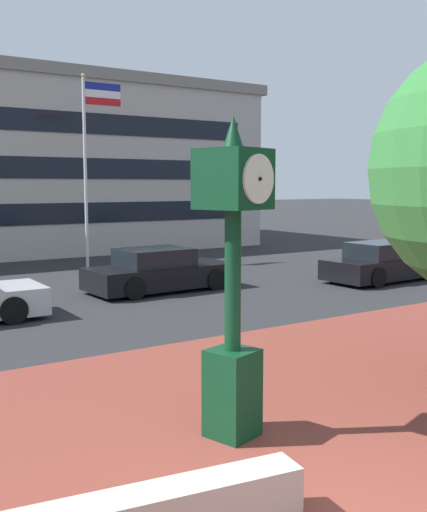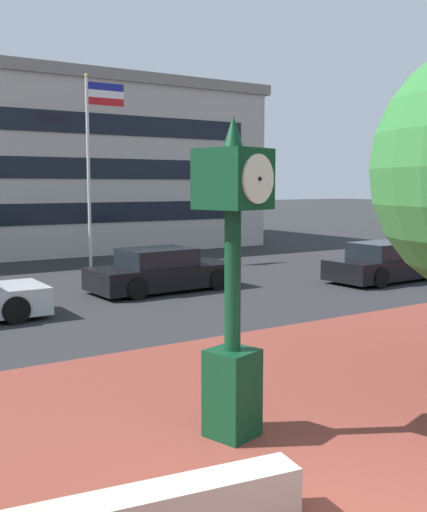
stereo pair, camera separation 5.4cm
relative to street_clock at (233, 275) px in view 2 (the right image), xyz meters
The scene contains 5 objects.
plaza_brick_paving 2.47m from the street_clock, 126.19° to the right, with size 44.00×10.84×0.01m, color brown.
street_clock is the anchor object (origin of this frame).
car_street_mid 10.83m from the street_clock, 66.66° to the left, with size 4.50×2.11×1.28m.
car_street_distant 13.68m from the street_clock, 33.45° to the left, with size 4.45×1.98×1.28m.
flagpole_primary 16.84m from the street_clock, 73.98° to the left, with size 1.57×0.14×7.27m.
Camera 2 is at (-3.35, -3.49, 3.13)m, focal length 42.62 mm.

